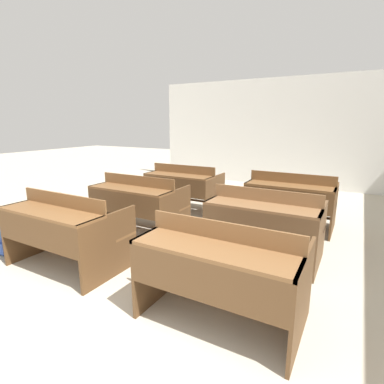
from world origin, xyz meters
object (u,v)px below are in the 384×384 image
object	(u,v)px
bench_front_right	(221,268)
bench_third_right	(290,198)
bench_front_left	(65,228)
bench_third_left	(183,186)
schoolbag	(9,240)
bench_second_left	(138,202)
bench_second_right	(264,221)

from	to	relation	value
bench_front_right	bench_third_right	distance (m)	2.64
bench_front_left	bench_third_left	xyz separation A→B (m)	(-0.00, 2.58, 0.00)
bench_front_right	schoolbag	world-z (taller)	bench_front_right
bench_second_left	bench_third_left	xyz separation A→B (m)	(0.01, 1.30, 0.00)
bench_second_right	schoolbag	xyz separation A→B (m)	(-2.87, -1.42, -0.30)
bench_second_right	bench_front_left	bearing A→B (deg)	-145.22
bench_front_left	bench_second_right	size ratio (longest dim) A/B	1.00
bench_front_right	schoolbag	bearing A→B (deg)	-178.35
bench_front_left	bench_second_left	bearing A→B (deg)	90.32
bench_third_left	bench_front_left	bearing A→B (deg)	-89.99
bench_front_right	bench_third_right	xyz separation A→B (m)	(0.01, 2.64, 0.00)
bench_second_left	bench_third_left	bearing A→B (deg)	89.70
bench_front_right	schoolbag	distance (m)	2.92
bench_third_left	schoolbag	xyz separation A→B (m)	(-0.98, -2.69, -0.30)
bench_third_right	schoolbag	distance (m)	4.00
bench_second_left	bench_third_left	world-z (taller)	same
bench_second_left	bench_front_right	bearing A→B (deg)	-34.21
bench_second_right	bench_third_left	bearing A→B (deg)	145.99
bench_front_right	bench_second_left	size ratio (longest dim) A/B	1.00
bench_front_left	bench_second_right	bearing A→B (deg)	34.78
bench_second_left	bench_third_right	xyz separation A→B (m)	(1.93, 1.33, 0.00)
bench_front_right	bench_third_left	distance (m)	3.24
bench_front_right	bench_third_right	size ratio (longest dim) A/B	1.00
bench_second_right	schoolbag	size ratio (longest dim) A/B	3.78
bench_front_right	bench_second_right	size ratio (longest dim) A/B	1.00
bench_second_left	bench_third_right	size ratio (longest dim) A/B	1.00
bench_front_right	bench_third_left	bearing A→B (deg)	126.36
bench_front_left	bench_third_right	distance (m)	3.25
bench_front_left	bench_front_right	world-z (taller)	same
schoolbag	bench_third_left	bearing A→B (deg)	69.93
bench_second_left	bench_front_left	bearing A→B (deg)	-89.68
bench_second_left	bench_third_right	distance (m)	2.35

